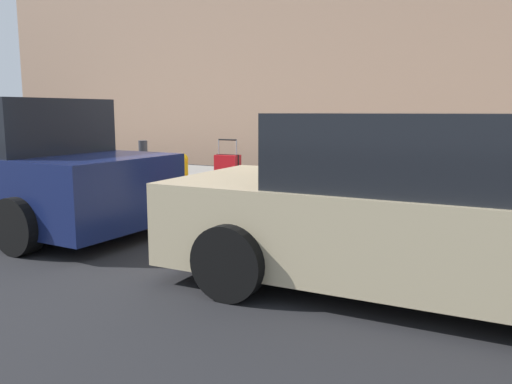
{
  "coord_description": "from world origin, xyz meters",
  "views": [
    {
      "loc": [
        -4.44,
        6.07,
        1.55
      ],
      "look_at": [
        -1.43,
        0.68,
        0.58
      ],
      "focal_mm": 36.33,
      "sensor_mm": 36.0,
      "label": 1
    }
  ],
  "objects_px": {
    "bollard_post": "(144,167)",
    "parked_car_navy_1": "(7,168)",
    "suitcase_olive_3": "(316,183)",
    "fire_hydrant": "(182,174)",
    "parked_car_beige_0": "(423,210)",
    "suitcase_maroon_2": "(349,187)",
    "suitcase_black_1": "(386,189)",
    "suitcase_navy_0": "(424,200)",
    "suitcase_teal_4": "(285,182)",
    "suitcase_red_6": "(228,178)",
    "suitcase_silver_5": "(252,187)"
  },
  "relations": [
    {
      "from": "suitcase_black_1",
      "to": "bollard_post",
      "type": "xyz_separation_m",
      "value": [
        4.14,
        0.14,
        0.09
      ]
    },
    {
      "from": "suitcase_black_1",
      "to": "parked_car_beige_0",
      "type": "height_order",
      "value": "parked_car_beige_0"
    },
    {
      "from": "suitcase_navy_0",
      "to": "bollard_post",
      "type": "height_order",
      "value": "bollard_post"
    },
    {
      "from": "suitcase_navy_0",
      "to": "fire_hydrant",
      "type": "relative_size",
      "value": 1.15
    },
    {
      "from": "suitcase_navy_0",
      "to": "suitcase_maroon_2",
      "type": "relative_size",
      "value": 1.07
    },
    {
      "from": "suitcase_maroon_2",
      "to": "bollard_post",
      "type": "height_order",
      "value": "bollard_post"
    },
    {
      "from": "suitcase_maroon_2",
      "to": "fire_hydrant",
      "type": "bearing_deg",
      "value": 0.92
    },
    {
      "from": "suitcase_black_1",
      "to": "suitcase_navy_0",
      "type": "bearing_deg",
      "value": 175.06
    },
    {
      "from": "suitcase_navy_0",
      "to": "parked_car_navy_1",
      "type": "height_order",
      "value": "parked_car_navy_1"
    },
    {
      "from": "suitcase_maroon_2",
      "to": "suitcase_olive_3",
      "type": "distance_m",
      "value": 0.5
    },
    {
      "from": "suitcase_black_1",
      "to": "suitcase_maroon_2",
      "type": "relative_size",
      "value": 1.05
    },
    {
      "from": "suitcase_navy_0",
      "to": "suitcase_black_1",
      "type": "height_order",
      "value": "suitcase_navy_0"
    },
    {
      "from": "suitcase_teal_4",
      "to": "suitcase_red_6",
      "type": "xyz_separation_m",
      "value": [
        0.97,
        0.06,
        0.01
      ]
    },
    {
      "from": "suitcase_teal_4",
      "to": "suitcase_red_6",
      "type": "height_order",
      "value": "suitcase_teal_4"
    },
    {
      "from": "suitcase_silver_5",
      "to": "bollard_post",
      "type": "bearing_deg",
      "value": 2.08
    },
    {
      "from": "fire_hydrant",
      "to": "bollard_post",
      "type": "xyz_separation_m",
      "value": [
        0.71,
        0.15,
        0.08
      ]
    },
    {
      "from": "suitcase_maroon_2",
      "to": "bollard_post",
      "type": "distance_m",
      "value": 3.61
    },
    {
      "from": "suitcase_red_6",
      "to": "fire_hydrant",
      "type": "distance_m",
      "value": 0.92
    },
    {
      "from": "fire_hydrant",
      "to": "suitcase_black_1",
      "type": "bearing_deg",
      "value": 179.85
    },
    {
      "from": "suitcase_navy_0",
      "to": "fire_hydrant",
      "type": "bearing_deg",
      "value": -0.78
    },
    {
      "from": "suitcase_silver_5",
      "to": "bollard_post",
      "type": "distance_m",
      "value": 2.1
    },
    {
      "from": "fire_hydrant",
      "to": "bollard_post",
      "type": "relative_size",
      "value": 0.78
    },
    {
      "from": "suitcase_olive_3",
      "to": "bollard_post",
      "type": "xyz_separation_m",
      "value": [
        3.11,
        0.19,
        0.08
      ]
    },
    {
      "from": "suitcase_black_1",
      "to": "parked_car_beige_0",
      "type": "bearing_deg",
      "value": 111.85
    },
    {
      "from": "suitcase_red_6",
      "to": "suitcase_black_1",
      "type": "bearing_deg",
      "value": -179.39
    },
    {
      "from": "suitcase_black_1",
      "to": "fire_hydrant",
      "type": "distance_m",
      "value": 3.43
    },
    {
      "from": "suitcase_maroon_2",
      "to": "suitcase_teal_4",
      "type": "height_order",
      "value": "suitcase_teal_4"
    },
    {
      "from": "suitcase_black_1",
      "to": "suitcase_olive_3",
      "type": "height_order",
      "value": "suitcase_olive_3"
    },
    {
      "from": "suitcase_teal_4",
      "to": "parked_car_navy_1",
      "type": "height_order",
      "value": "parked_car_navy_1"
    },
    {
      "from": "bollard_post",
      "to": "parked_car_navy_1",
      "type": "distance_m",
      "value": 2.35
    },
    {
      "from": "suitcase_red_6",
      "to": "parked_car_beige_0",
      "type": "distance_m",
      "value": 4.26
    },
    {
      "from": "suitcase_black_1",
      "to": "suitcase_olive_3",
      "type": "relative_size",
      "value": 0.99
    },
    {
      "from": "parked_car_navy_1",
      "to": "fire_hydrant",
      "type": "bearing_deg",
      "value": -113.69
    },
    {
      "from": "suitcase_teal_4",
      "to": "parked_car_beige_0",
      "type": "relative_size",
      "value": 0.22
    },
    {
      "from": "suitcase_navy_0",
      "to": "suitcase_silver_5",
      "type": "bearing_deg",
      "value": 0.46
    },
    {
      "from": "suitcase_teal_4",
      "to": "fire_hydrant",
      "type": "distance_m",
      "value": 1.89
    },
    {
      "from": "bollard_post",
      "to": "suitcase_navy_0",
      "type": "bearing_deg",
      "value": -178.81
    },
    {
      "from": "suitcase_olive_3",
      "to": "fire_hydrant",
      "type": "bearing_deg",
      "value": 0.94
    },
    {
      "from": "suitcase_red_6",
      "to": "suitcase_teal_4",
      "type": "bearing_deg",
      "value": -176.31
    },
    {
      "from": "suitcase_maroon_2",
      "to": "suitcase_red_6",
      "type": "xyz_separation_m",
      "value": [
        1.97,
        0.08,
        0.01
      ]
    },
    {
      "from": "suitcase_navy_0",
      "to": "fire_hydrant",
      "type": "height_order",
      "value": "suitcase_navy_0"
    },
    {
      "from": "suitcase_navy_0",
      "to": "suitcase_olive_3",
      "type": "bearing_deg",
      "value": -3.45
    },
    {
      "from": "suitcase_red_6",
      "to": "bollard_post",
      "type": "distance_m",
      "value": 1.64
    },
    {
      "from": "suitcase_red_6",
      "to": "suitcase_navy_0",
      "type": "bearing_deg",
      "value": 179.67
    },
    {
      "from": "suitcase_maroon_2",
      "to": "suitcase_teal_4",
      "type": "bearing_deg",
      "value": 1.13
    },
    {
      "from": "suitcase_red_6",
      "to": "parked_car_beige_0",
      "type": "bearing_deg",
      "value": 145.2
    },
    {
      "from": "fire_hydrant",
      "to": "parked_car_beige_0",
      "type": "distance_m",
      "value": 5.06
    },
    {
      "from": "suitcase_olive_3",
      "to": "suitcase_red_6",
      "type": "relative_size",
      "value": 0.82
    },
    {
      "from": "suitcase_black_1",
      "to": "suitcase_teal_4",
      "type": "distance_m",
      "value": 1.54
    },
    {
      "from": "suitcase_silver_5",
      "to": "suitcase_black_1",
      "type": "bearing_deg",
      "value": -178.18
    }
  ]
}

